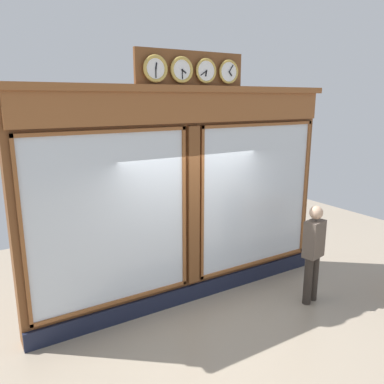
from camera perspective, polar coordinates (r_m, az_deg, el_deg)
name	(u,v)px	position (r m, az deg, el deg)	size (l,w,h in m)	color
shop_facade	(188,196)	(6.39, -0.60, -0.66)	(5.53, 0.42, 4.07)	brown
pedestrian	(313,250)	(6.80, 17.36, -8.15)	(0.40, 0.29, 1.69)	#312A24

